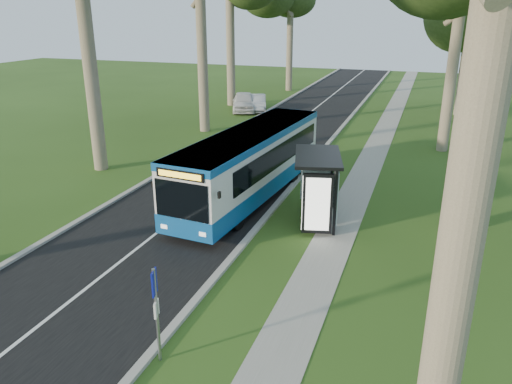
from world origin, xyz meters
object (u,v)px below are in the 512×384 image
bus_shelter (318,179)px  litter_bin (315,192)px  car_silver (257,103)px  bus (251,164)px  car_white (244,102)px  bus_stop_sign (156,305)px

bus_shelter → litter_bin: bus_shelter is taller
car_silver → litter_bin: bearing=-84.2°
bus_shelter → litter_bin: size_ratio=3.28×
bus → car_white: size_ratio=2.53×
bus_stop_sign → car_silver: bearing=89.9°
bus → litter_bin: size_ratio=10.71×
bus_shelter → car_silver: (-10.05, 21.75, -1.29)m
bus → car_silver: 20.61m
bus_stop_sign → bus_shelter: (1.80, 9.19, 0.39)m
litter_bin → car_silver: car_silver is taller
car_white → bus_shelter: bearing=-83.4°
car_silver → car_white: bearing=-176.8°
bus_stop_sign → car_silver: size_ratio=0.62×
bus → car_silver: (-6.49, 19.54, -0.90)m
bus_stop_sign → litter_bin: bus_stop_sign is taller
bus_shelter → car_white: size_ratio=0.77×
litter_bin → car_white: (-10.45, 18.96, 0.23)m
litter_bin → car_silver: size_ratio=0.27×
bus → litter_bin: 3.11m
bus → bus_stop_sign: size_ratio=4.62×
bus_stop_sign → car_silver: 32.03m
bus_stop_sign → car_white: bus_stop_sign is taller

